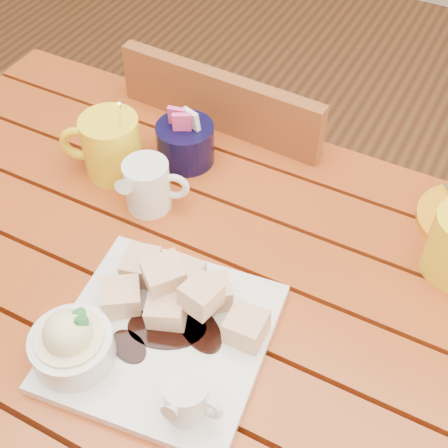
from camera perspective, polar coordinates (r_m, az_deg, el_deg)
The scene contains 6 objects.
table at distance 1.03m, azimuth -3.85°, elevation -8.47°, with size 1.20×0.79×0.75m.
dessert_plate at distance 0.85m, azimuth -7.53°, elevation -9.72°, with size 0.31×0.31×0.11m.
coffee_mug_left at distance 1.08m, azimuth -10.39°, elevation 7.09°, with size 0.14×0.10×0.17m.
cream_pitcher at distance 1.01m, azimuth -6.95°, elevation 3.55°, with size 0.11×0.09×0.09m.
sugar_caddy at distance 1.10m, azimuth -3.55°, elevation 7.47°, with size 0.10×0.10×0.11m.
chair_far at distance 1.44m, azimuth 1.82°, elevation 2.86°, with size 0.43×0.43×0.87m.
Camera 1 is at (0.33, -0.48, 1.49)m, focal length 50.00 mm.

